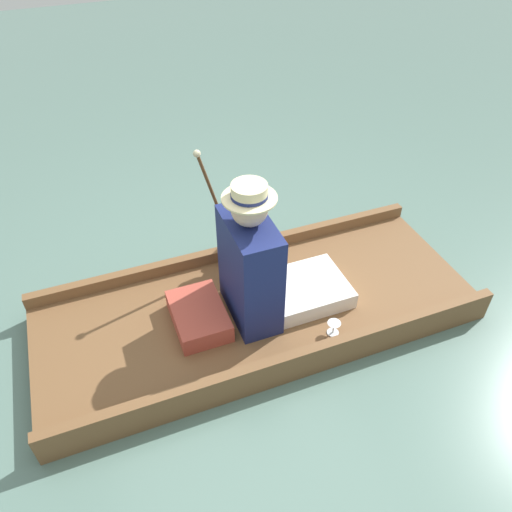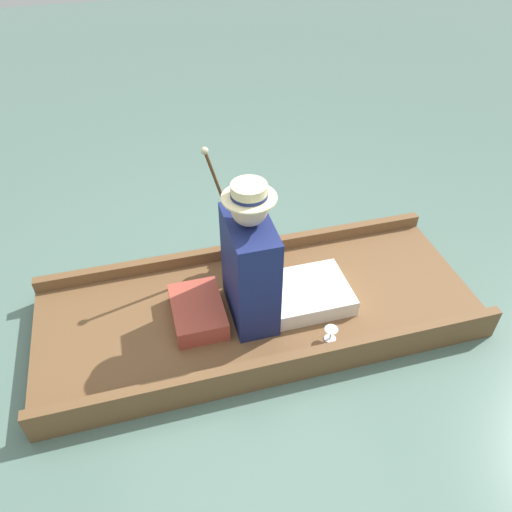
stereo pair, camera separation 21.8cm
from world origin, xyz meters
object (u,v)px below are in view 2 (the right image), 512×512
at_px(seated_person, 263,269).
at_px(wine_glass, 331,332).
at_px(teddy_bear, 248,237).
at_px(walking_cane, 223,200).

bearing_deg(seated_person, wine_glass, 37.62).
xyz_separation_m(seated_person, wine_glass, (0.33, 0.31, -0.27)).
distance_m(seated_person, teddy_bear, 0.46).
xyz_separation_m(seated_person, teddy_bear, (-0.44, 0.02, -0.11)).
xyz_separation_m(teddy_bear, wine_glass, (0.77, 0.29, -0.15)).
height_order(teddy_bear, wine_glass, teddy_bear).
bearing_deg(seated_person, walking_cane, -170.70).
distance_m(teddy_bear, walking_cane, 0.34).
xyz_separation_m(wine_glass, walking_cane, (-0.79, -0.43, 0.46)).
height_order(teddy_bear, walking_cane, walking_cane).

